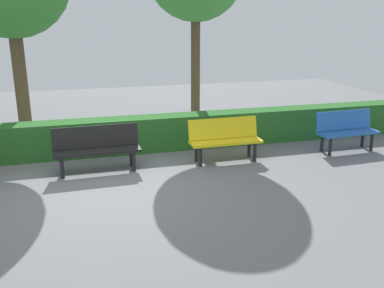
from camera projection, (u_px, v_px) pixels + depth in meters
ground_plane at (110, 187)px, 7.60m from camera, size 20.57×20.57×0.00m
bench_blue at (346, 129)px, 9.48m from camera, size 1.37×0.51×0.86m
bench_yellow at (225, 138)px, 8.83m from camera, size 1.46×0.48×0.86m
bench_black at (97, 147)px, 8.24m from camera, size 1.63×0.50×0.86m
hedge_row at (156, 133)px, 9.55m from camera, size 16.57×0.52×0.75m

